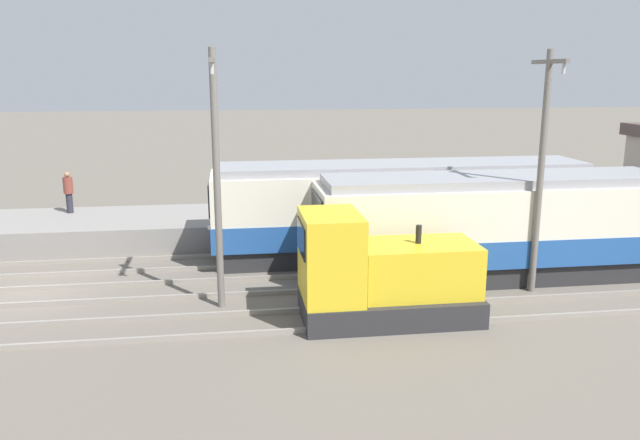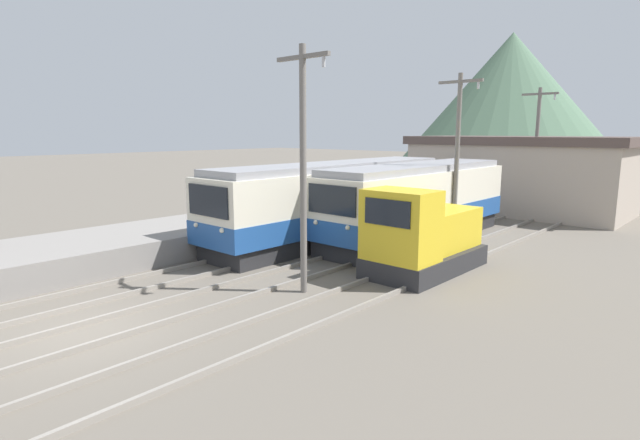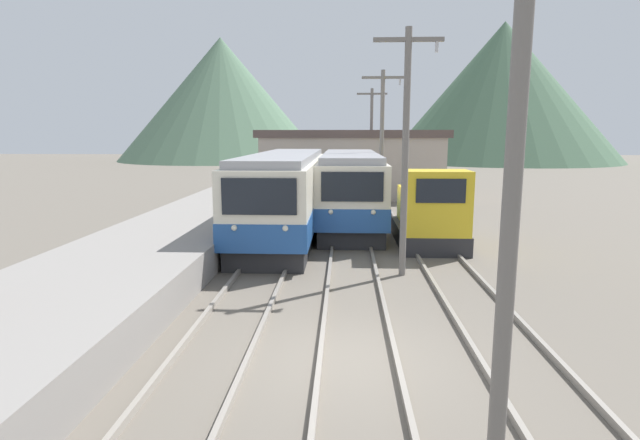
{
  "view_description": "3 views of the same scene",
  "coord_description": "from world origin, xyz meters",
  "views": [
    {
      "loc": [
        18.91,
        6.36,
        6.56
      ],
      "look_at": [
        -0.76,
        9.14,
        1.89
      ],
      "focal_mm": 35.0,
      "sensor_mm": 36.0,
      "label": 1
    },
    {
      "loc": [
        11.9,
        -4.54,
        4.83
      ],
      "look_at": [
        0.05,
        8.45,
        1.7
      ],
      "focal_mm": 28.0,
      "sensor_mm": 36.0,
      "label": 2
    },
    {
      "loc": [
        -0.09,
        -8.96,
        4.24
      ],
      "look_at": [
        -0.9,
        7.64,
        1.39
      ],
      "focal_mm": 28.0,
      "sensor_mm": 36.0,
      "label": 3
    }
  ],
  "objects": [
    {
      "name": "station_building",
      "position": [
        0.4,
        26.0,
        2.29
      ],
      "size": [
        12.6,
        6.3,
        4.54
      ],
      "color": "#AD9E8E",
      "rests_on": "ground"
    },
    {
      "name": "track_left",
      "position": [
        -2.6,
        0.0,
        0.07
      ],
      "size": [
        1.54,
        60.0,
        0.14
      ],
      "color": "gray",
      "rests_on": "ground"
    },
    {
      "name": "platform_left",
      "position": [
        -6.25,
        0.0,
        0.49
      ],
      "size": [
        4.5,
        54.0,
        0.98
      ],
      "primitive_type": "cube",
      "color": "gray",
      "rests_on": "ground"
    },
    {
      "name": "ground_plane",
      "position": [
        0.0,
        0.0,
        0.0
      ],
      "size": [
        200.0,
        200.0,
        0.0
      ],
      "primitive_type": "plane",
      "color": "#665E54"
    },
    {
      "name": "commuter_train_left",
      "position": [
        -2.6,
        12.42,
        1.62
      ],
      "size": [
        2.84,
        13.84,
        3.46
      ],
      "color": "#28282B",
      "rests_on": "ground"
    },
    {
      "name": "commuter_train_center",
      "position": [
        0.2,
        14.72,
        1.59
      ],
      "size": [
        2.84,
        11.73,
        3.4
      ],
      "color": "#28282B",
      "rests_on": "ground"
    },
    {
      "name": "catenary_mast_mid",
      "position": [
        1.71,
        5.92,
        3.95
      ],
      "size": [
        2.0,
        0.2,
        7.25
      ],
      "color": "slate",
      "rests_on": "ground"
    },
    {
      "name": "track_center",
      "position": [
        0.2,
        0.0,
        0.07
      ],
      "size": [
        1.54,
        60.0,
        0.14
      ],
      "color": "gray",
      "rests_on": "ground"
    },
    {
      "name": "catenary_mast_distant",
      "position": [
        1.71,
        24.91,
        3.95
      ],
      "size": [
        2.0,
        0.2,
        7.25
      ],
      "color": "slate",
      "rests_on": "ground"
    },
    {
      "name": "track_right",
      "position": [
        3.2,
        0.0,
        0.07
      ],
      "size": [
        1.54,
        60.0,
        0.14
      ],
      "color": "gray",
      "rests_on": "ground"
    },
    {
      "name": "shunting_locomotive",
      "position": [
        3.2,
        10.23,
        1.21
      ],
      "size": [
        2.4,
        4.84,
        3.0
      ],
      "color": "#28282B",
      "rests_on": "ground"
    },
    {
      "name": "catenary_mast_far",
      "position": [
        1.71,
        15.42,
        3.95
      ],
      "size": [
        2.0,
        0.2,
        7.25
      ],
      "color": "slate",
      "rests_on": "ground"
    }
  ]
}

